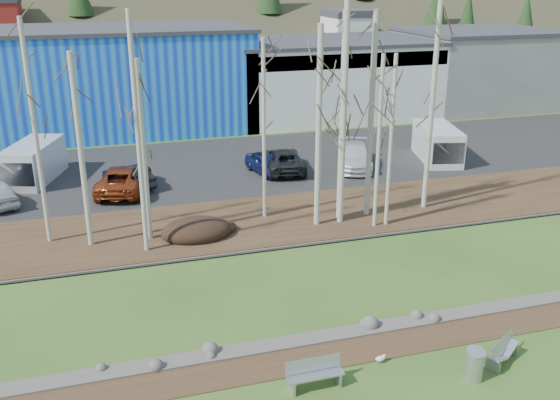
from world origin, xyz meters
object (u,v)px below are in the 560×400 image
object	(u,v)px
car_3	(266,164)
car_5	(355,156)
bench_damaged	(502,352)
seagull	(381,358)
litter_bin	(474,366)
van_grey	(33,163)
van_white	(438,144)
car_1	(129,176)
car_4	(283,160)
bench_intact	(314,374)
car_2	(124,179)

from	to	relation	value
car_3	car_5	distance (m)	6.06
bench_damaged	seagull	xyz separation A→B (m)	(-3.95, 1.11, -0.21)
litter_bin	car_3	distance (m)	22.88
car_3	van_grey	size ratio (longest dim) A/B	0.66
bench_damaged	van_white	xyz separation A→B (m)	(10.17, 21.68, 0.93)
litter_bin	car_1	distance (m)	24.40
car_1	car_4	distance (m)	9.94
seagull	van_grey	distance (m)	26.87
van_white	litter_bin	bearing A→B (deg)	-103.24
bench_damaged	seagull	size ratio (longest dim) A/B	4.18
car_1	bench_intact	bearing A→B (deg)	73.96
litter_bin	van_grey	size ratio (longest dim) A/B	0.17
bench_intact	car_3	xyz separation A→B (m)	(4.50, 21.73, 0.33)
litter_bin	car_4	world-z (taller)	car_4
car_1	van_white	size ratio (longest dim) A/B	0.71
bench_intact	seagull	world-z (taller)	bench_intact
bench_intact	litter_bin	world-z (taller)	litter_bin
bench_intact	seagull	bearing A→B (deg)	11.88
litter_bin	car_5	bearing A→B (deg)	76.19
van_white	van_grey	size ratio (longest dim) A/B	1.00
bench_intact	car_2	size ratio (longest dim) A/B	0.33
bench_intact	car_4	world-z (taller)	car_4
car_1	van_grey	size ratio (longest dim) A/B	0.71
bench_damaged	car_4	world-z (taller)	car_4
car_1	car_2	size ratio (longest dim) A/B	0.73
car_4	car_5	distance (m)	4.87
bench_damaged	seagull	distance (m)	4.10
car_3	bench_damaged	bearing A→B (deg)	-96.93
bench_intact	bench_damaged	world-z (taller)	bench_intact
bench_intact	van_grey	bearing A→B (deg)	111.49
van_grey	van_white	bearing A→B (deg)	11.36
car_4	car_5	world-z (taller)	car_5
litter_bin	car_3	xyz separation A→B (m)	(-0.54, 22.87, 0.29)
car_5	seagull	bearing A→B (deg)	-89.51
car_4	car_1	bearing A→B (deg)	11.36
bench_damaged	car_2	distance (m)	23.97
car_1	car_4	xyz separation A→B (m)	(9.93, 0.57, 0.07)
car_1	van_white	xyz separation A→B (m)	(20.89, -0.30, 0.50)
seagull	car_3	size ratio (longest dim) A/B	0.11
car_1	car_4	bearing A→B (deg)	156.14
bench_damaged	van_grey	world-z (taller)	van_grey
car_2	van_white	xyz separation A→B (m)	(21.21, 0.41, 0.39)
bench_intact	car_3	size ratio (longest dim) A/B	0.48
litter_bin	bench_intact	bearing A→B (deg)	167.17
seagull	van_grey	size ratio (longest dim) A/B	0.07
bench_damaged	car_1	xyz separation A→B (m)	(-10.72, 21.98, 0.44)
bench_damaged	car_2	xyz separation A→B (m)	(-11.04, 21.28, 0.54)
car_5	van_white	xyz separation A→B (m)	(6.16, -0.09, 0.40)
car_4	bench_damaged	bearing A→B (deg)	100.10
car_5	car_3	bearing A→B (deg)	-163.17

